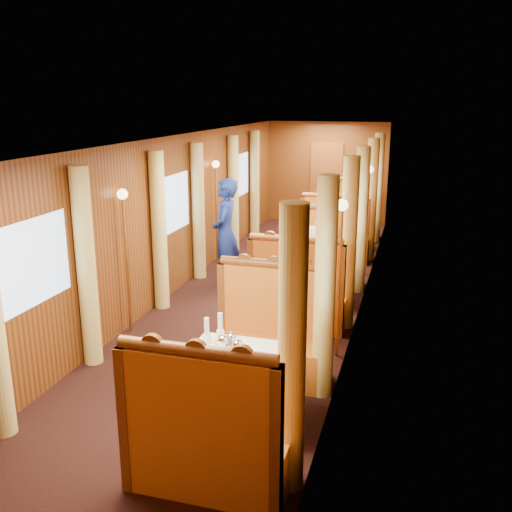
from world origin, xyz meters
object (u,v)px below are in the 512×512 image
at_px(banquette_mid_aft, 322,259).
at_px(banquette_far_fwd, 335,239).
at_px(fruit_plate, 270,360).
at_px(banquette_far_aft, 348,219).
at_px(teapot_back, 231,343).
at_px(passenger, 320,245).
at_px(banquette_near_fwd, 206,443).
at_px(teapot_right, 237,351).
at_px(banquette_mid_fwd, 297,299).
at_px(tea_tray, 233,352).
at_px(table_near, 244,388).
at_px(table_mid, 311,280).
at_px(banquette_near_aft, 270,342).
at_px(steward, 225,233).
at_px(rose_vase_mid, 313,245).
at_px(teapot_left, 223,346).
at_px(table_far, 342,230).
at_px(rose_vase_far, 341,205).

bearing_deg(banquette_mid_aft, banquette_far_fwd, 90.00).
bearing_deg(fruit_plate, banquette_far_aft, 92.06).
bearing_deg(teapot_back, fruit_plate, -35.32).
height_order(banquette_mid_aft, passenger, banquette_mid_aft).
height_order(banquette_near_fwd, teapot_right, banquette_near_fwd).
relative_size(banquette_mid_fwd, tea_tray, 3.94).
distance_m(table_near, banquette_mid_fwd, 2.49).
bearing_deg(table_mid, banquette_near_aft, -90.00).
relative_size(banquette_far_aft, passenger, 1.76).
bearing_deg(banquette_near_fwd, banquette_mid_aft, 90.00).
distance_m(fruit_plate, steward, 4.50).
distance_m(tea_tray, rose_vase_mid, 3.56).
height_order(banquette_mid_fwd, teapot_back, banquette_mid_fwd).
height_order(table_mid, teapot_left, teapot_left).
height_order(banquette_mid_aft, tea_tray, banquette_mid_aft).
bearing_deg(table_far, teapot_left, -91.48).
bearing_deg(banquette_far_fwd, table_far, 90.00).
relative_size(table_near, banquette_near_fwd, 0.78).
xyz_separation_m(table_mid, banquette_far_fwd, (0.00, 2.49, 0.05)).
distance_m(table_far, banquette_far_aft, 1.02).
distance_m(banquette_near_fwd, banquette_far_fwd, 7.00).
relative_size(banquette_near_fwd, teapot_left, 7.94).
xyz_separation_m(banquette_near_aft, table_far, (0.00, 5.99, -0.05)).
distance_m(banquette_near_fwd, rose_vase_mid, 4.56).
relative_size(table_mid, table_far, 1.00).
relative_size(banquette_mid_fwd, banquette_mid_aft, 1.00).
bearing_deg(table_far, fruit_plate, -87.65).
bearing_deg(banquette_far_fwd, banquette_near_aft, -90.00).
bearing_deg(teapot_right, rose_vase_far, 107.50).
bearing_deg(teapot_right, banquette_mid_fwd, 106.98).
bearing_deg(banquette_far_fwd, banquette_far_aft, 90.00).
relative_size(banquette_near_aft, rose_vase_mid, 3.72).
relative_size(tea_tray, rose_vase_mid, 0.94).
height_order(table_mid, fruit_plate, fruit_plate).
height_order(table_near, fruit_plate, fruit_plate).
bearing_deg(tea_tray, table_mid, 88.42).
bearing_deg(banquette_mid_fwd, tea_tray, -92.21).
bearing_deg(passenger, banquette_mid_fwd, -90.00).
bearing_deg(rose_vase_mid, teapot_back, -92.36).
height_order(banquette_far_aft, rose_vase_far, banquette_far_aft).
distance_m(banquette_far_aft, fruit_plate, 8.15).
xyz_separation_m(table_mid, rose_vase_mid, (0.01, 0.02, 0.55)).
bearing_deg(teapot_back, banquette_near_fwd, -97.24).
height_order(banquette_near_fwd, banquette_far_fwd, same).
relative_size(table_far, banquette_far_aft, 0.78).
bearing_deg(fruit_plate, steward, 114.06).
height_order(table_mid, banquette_far_aft, banquette_far_aft).
bearing_deg(banquette_mid_aft, steward, -160.99).
relative_size(banquette_mid_fwd, rose_vase_far, 3.72).
distance_m(banquette_near_aft, tea_tray, 1.10).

